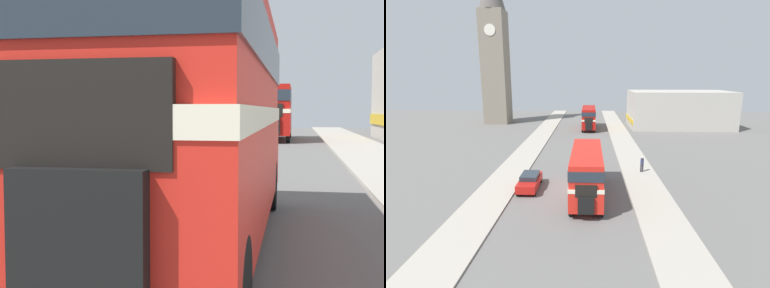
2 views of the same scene
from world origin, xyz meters
TOP-DOWN VIEW (x-y plane):
  - ground_plane at (0.00, 0.00)m, footprint 120.00×120.00m
  - double_decker_bus at (1.31, -1.45)m, footprint 2.56×9.56m
  - bus_distant at (1.37, 31.28)m, footprint 2.51×9.67m

SIDE VIEW (x-z plane):
  - ground_plane at x=0.00m, z-range 0.00..0.00m
  - double_decker_bus at x=1.31m, z-range 0.40..4.41m
  - bus_distant at x=1.37m, z-range 0.40..4.49m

